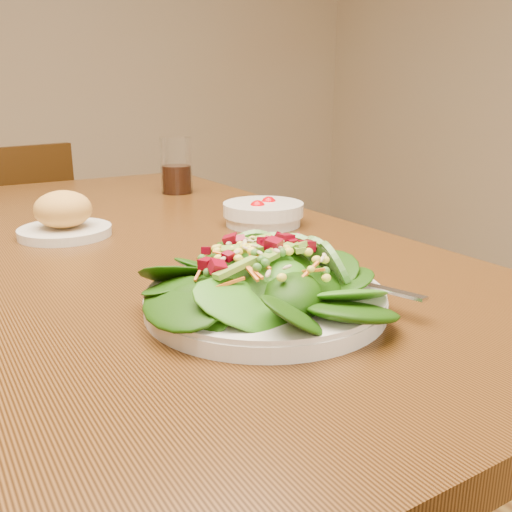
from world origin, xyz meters
The scene contains 6 objects.
dining_table centered at (0.00, 0.00, 0.65)m, with size 0.90×1.40×0.75m.
chair_far centered at (-0.02, 0.99, 0.44)m, with size 0.46×0.47×0.83m.
salad_plate centered at (0.08, -0.38, 0.78)m, with size 0.28×0.28×0.08m.
bread_plate centered at (-0.04, 0.09, 0.78)m, with size 0.16×0.16×0.08m.
tomato_bowl centered at (0.29, -0.02, 0.77)m, with size 0.15×0.15×0.05m.
drinking_glass centered at (0.30, 0.37, 0.81)m, with size 0.08×0.08×0.13m.
Camera 1 is at (-0.26, -0.90, 1.00)m, focal length 40.00 mm.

